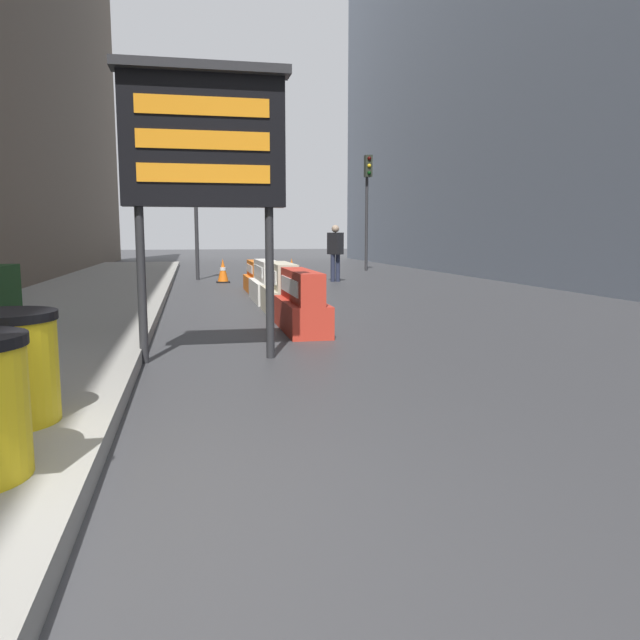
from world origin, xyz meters
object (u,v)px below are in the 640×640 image
jersey_barrier_red_striped (301,304)px  traffic_cone_near (292,271)px  traffic_light_far_side (368,188)px  jersey_barrier_cream (282,291)px  traffic_cone_mid (223,271)px  jersey_barrier_orange_near (256,278)px  barrel_drum_middle (4,367)px  message_board (204,142)px  pedestrian_worker (335,248)px  jersey_barrier_white (267,283)px  traffic_light_near_curb (195,187)px

jersey_barrier_red_striped → traffic_cone_near: (1.38, 9.66, -0.05)m
jersey_barrier_red_striped → traffic_light_far_side: traffic_light_far_side is taller
jersey_barrier_cream → traffic_cone_mid: bearing=95.0°
jersey_barrier_orange_near → barrel_drum_middle: bearing=-104.1°
message_board → jersey_barrier_orange_near: size_ratio=1.83×
traffic_cone_mid → pedestrian_worker: size_ratio=0.42×
message_board → jersey_barrier_red_striped: bearing=54.2°
jersey_barrier_white → traffic_cone_mid: 5.63m
message_board → pedestrian_worker: size_ratio=1.89×
message_board → jersey_barrier_cream: 4.86m
jersey_barrier_red_striped → jersey_barrier_white: size_ratio=0.93×
barrel_drum_middle → jersey_barrier_cream: 7.48m
message_board → traffic_light_near_curb: traffic_light_near_curb is taller
jersey_barrier_cream → traffic_cone_mid: 7.88m
jersey_barrier_cream → message_board: bearing=-109.3°
message_board → traffic_cone_mid: bearing=86.4°
jersey_barrier_cream → traffic_light_near_curb: (-1.44, 9.15, 2.53)m
barrel_drum_middle → traffic_light_far_side: size_ratio=0.17×
message_board → jersey_barrier_red_striped: size_ratio=1.70×
jersey_barrier_cream → jersey_barrier_white: (-0.00, 2.27, -0.02)m
traffic_light_far_side → barrel_drum_middle: bearing=-112.5°
traffic_light_far_side → pedestrian_worker: bearing=-115.3°
jersey_barrier_white → jersey_barrier_orange_near: jersey_barrier_white is taller
barrel_drum_middle → traffic_cone_mid: 14.91m
traffic_cone_mid → pedestrian_worker: bearing=-4.8°
traffic_cone_near → message_board: bearing=-103.7°
message_board → traffic_light_near_curb: (0.01, 13.30, 0.46)m
jersey_barrier_cream → traffic_light_far_side: size_ratio=0.38×
traffic_light_near_curb → pedestrian_worker: 4.89m
barrel_drum_middle → traffic_light_far_side: (8.23, 19.87, 2.72)m
traffic_cone_mid → traffic_light_near_curb: traffic_light_near_curb is taller
traffic_light_far_side → jersey_barrier_cream: bearing=-112.3°
traffic_cone_mid → traffic_light_near_curb: bearing=119.9°
jersey_barrier_cream → jersey_barrier_white: size_ratio=0.81×
jersey_barrier_cream → traffic_light_far_side: 14.32m
message_board → traffic_light_far_side: size_ratio=0.73×
jersey_barrier_cream → pedestrian_worker: pedestrian_worker is taller
traffic_light_near_curb → traffic_light_far_side: (6.77, 3.83, 0.34)m
jersey_barrier_red_striped → barrel_drum_middle: bearing=-121.3°
jersey_barrier_red_striped → traffic_cone_mid: jersey_barrier_red_striped is taller
jersey_barrier_white → pedestrian_worker: pedestrian_worker is taller
message_board → traffic_light_near_curb: bearing=89.9°
barrel_drum_middle → traffic_cone_mid: (2.21, 14.74, -0.20)m
jersey_barrier_orange_near → traffic_cone_near: 3.16m
message_board → jersey_barrier_white: (1.45, 6.42, -2.09)m
barrel_drum_middle → traffic_cone_near: 15.04m
jersey_barrier_orange_near → traffic_cone_mid: bearing=102.3°
barrel_drum_middle → traffic_light_near_curb: (1.46, 16.04, 2.39)m
jersey_barrier_red_striped → traffic_cone_near: 9.76m
pedestrian_worker → jersey_barrier_orange_near: bearing=-76.3°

